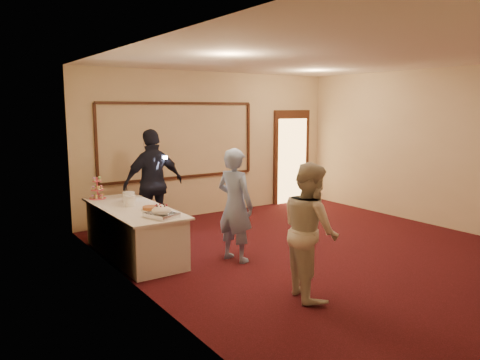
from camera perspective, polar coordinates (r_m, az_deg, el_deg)
name	(u,v)px	position (r m, az deg, el deg)	size (l,w,h in m)	color
floor	(328,254)	(7.54, 10.65, -8.81)	(7.00, 7.00, 0.00)	black
room_walls	(332,124)	(7.19, 11.12, 6.75)	(6.04, 7.04, 3.02)	beige
wall_molding	(180,141)	(9.59, -7.35, 4.79)	(3.45, 0.04, 1.55)	#361E10
doorway	(292,157)	(11.25, 6.30, 2.75)	(1.05, 0.07, 2.20)	#361E10
buffet_table	(134,231)	(7.38, -12.82, -6.14)	(0.90, 2.30, 0.77)	silver
pavlova_tray	(161,212)	(6.53, -9.55, -3.89)	(0.43, 0.49, 0.17)	silver
cupcake_stand	(97,190)	(8.08, -17.00, -1.21)	(0.27, 0.27, 0.40)	#ED556F
plate_stack_a	(130,201)	(7.37, -13.23, -2.52)	(0.18, 0.18, 0.15)	white
plate_stack_b	(129,197)	(7.68, -13.41, -2.03)	(0.19, 0.19, 0.16)	white
tart	(151,208)	(7.02, -10.81, -3.41)	(0.28, 0.28, 0.06)	white
man	(235,205)	(6.90, -0.60, -3.08)	(0.62, 0.40, 1.69)	#85A2DB
woman	(310,230)	(5.68, 8.55, -6.06)	(0.79, 0.62, 1.64)	silver
guest	(153,183)	(8.31, -10.50, -0.41)	(1.11, 0.46, 1.90)	black
camera_flash	(165,158)	(8.18, -9.11, 2.72)	(0.07, 0.04, 0.05)	white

